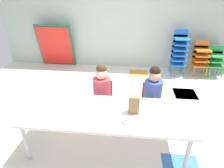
# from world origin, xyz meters

# --- Properties ---
(ground_plane) EXTENTS (6.12, 4.58, 0.02)m
(ground_plane) POSITION_xyz_m (0.01, -0.01, -0.01)
(ground_plane) COLOR silver
(back_wall) EXTENTS (6.12, 0.10, 2.67)m
(back_wall) POSITION_xyz_m (0.00, 2.29, 1.33)
(back_wall) COLOR #B2C1B7
(back_wall) RESTS_ON ground_plane
(craft_table) EXTENTS (2.00, 0.74, 0.55)m
(craft_table) POSITION_xyz_m (-0.01, -0.63, 0.51)
(craft_table) COLOR white
(craft_table) RESTS_ON ground_plane
(seated_child_near_camera) EXTENTS (0.34, 0.34, 0.92)m
(seated_child_near_camera) POSITION_xyz_m (-0.16, -0.03, 0.55)
(seated_child_near_camera) COLOR red
(seated_child_near_camera) RESTS_ON ground_plane
(seated_child_middle_seat) EXTENTS (0.32, 0.32, 0.92)m
(seated_child_middle_seat) POSITION_xyz_m (0.59, -0.03, 0.55)
(seated_child_middle_seat) COLOR red
(seated_child_middle_seat) RESTS_ON ground_plane
(kid_chair_blue_stack) EXTENTS (0.32, 0.30, 1.04)m
(kid_chair_blue_stack) POSITION_xyz_m (1.35, 1.89, 0.58)
(kid_chair_blue_stack) COLOR blue
(kid_chair_blue_stack) RESTS_ON ground_plane
(kid_chair_orange_stack) EXTENTS (0.32, 0.30, 0.80)m
(kid_chair_orange_stack) POSITION_xyz_m (1.85, 1.89, 0.46)
(kid_chair_orange_stack) COLOR orange
(kid_chair_orange_stack) RESTS_ON ground_plane
(kid_chair_green_stack) EXTENTS (0.32, 0.30, 0.68)m
(kid_chair_green_stack) POSITION_xyz_m (2.20, 1.89, 0.40)
(kid_chair_green_stack) COLOR green
(kid_chair_green_stack) RESTS_ON ground_plane
(folded_activity_table) EXTENTS (0.90, 0.29, 1.09)m
(folded_activity_table) POSITION_xyz_m (-1.68, 2.09, 0.54)
(folded_activity_table) COLOR #19724C
(folded_activity_table) RESTS_ON ground_plane
(paper_bag_brown) EXTENTS (0.13, 0.09, 0.22)m
(paper_bag_brown) POSITION_xyz_m (0.31, -0.60, 0.66)
(paper_bag_brown) COLOR #9E754C
(paper_bag_brown) RESTS_ON craft_table
(paper_plate_near_edge) EXTENTS (0.18, 0.18, 0.01)m
(paper_plate_near_edge) POSITION_xyz_m (0.22, -0.81, 0.56)
(paper_plate_near_edge) COLOR white
(paper_plate_near_edge) RESTS_ON craft_table
(donut_powdered_on_plate) EXTENTS (0.10, 0.10, 0.03)m
(donut_powdered_on_plate) POSITION_xyz_m (0.22, -0.81, 0.57)
(donut_powdered_on_plate) COLOR white
(donut_powdered_on_plate) RESTS_ON craft_table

